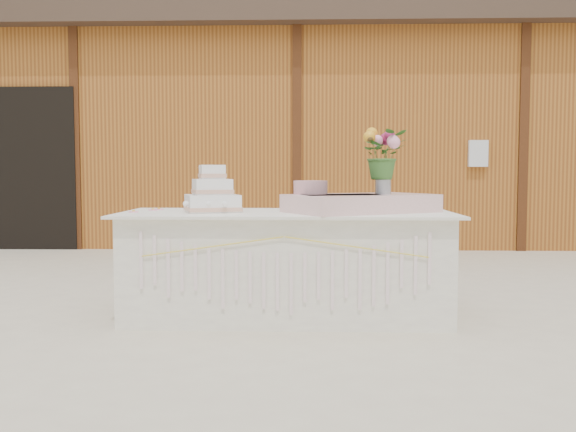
% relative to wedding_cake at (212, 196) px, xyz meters
% --- Properties ---
extents(ground, '(80.00, 80.00, 0.00)m').
position_rel_wedding_cake_xyz_m(ground, '(0.54, 0.00, -0.89)').
color(ground, beige).
rests_on(ground, ground).
extents(barn, '(12.60, 4.60, 3.30)m').
position_rel_wedding_cake_xyz_m(barn, '(0.53, 6.00, 0.79)').
color(barn, '#A56322').
rests_on(barn, ground).
extents(cake_table, '(2.40, 1.00, 0.77)m').
position_rel_wedding_cake_xyz_m(cake_table, '(0.54, -0.00, -0.50)').
color(cake_table, white).
rests_on(cake_table, ground).
extents(wedding_cake, '(0.47, 0.47, 0.34)m').
position_rel_wedding_cake_xyz_m(wedding_cake, '(0.00, 0.00, 0.00)').
color(wedding_cake, white).
rests_on(wedding_cake, cake_table).
extents(pink_cake_stand, '(0.31, 0.31, 0.23)m').
position_rel_wedding_cake_xyz_m(pink_cake_stand, '(0.71, 0.04, 0.01)').
color(pink_cake_stand, white).
rests_on(pink_cake_stand, cake_table).
extents(satin_runner, '(1.18, 1.03, 0.13)m').
position_rel_wedding_cake_xyz_m(satin_runner, '(1.08, -0.00, -0.05)').
color(satin_runner, beige).
rests_on(satin_runner, cake_table).
extents(flower_vase, '(0.11, 0.11, 0.16)m').
position_rel_wedding_cake_xyz_m(flower_vase, '(1.24, 0.03, 0.09)').
color(flower_vase, '#B5B5BA').
rests_on(flower_vase, satin_runner).
extents(bouquet, '(0.38, 0.35, 0.36)m').
position_rel_wedding_cake_xyz_m(bouquet, '(1.24, 0.03, 0.35)').
color(bouquet, '#38692A').
rests_on(bouquet, flower_vase).
extents(loose_flowers, '(0.18, 0.36, 0.02)m').
position_rel_wedding_cake_xyz_m(loose_flowers, '(-0.51, 0.06, -0.11)').
color(loose_flowers, '#FE9BBF').
rests_on(loose_flowers, cake_table).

